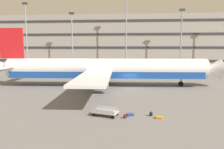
# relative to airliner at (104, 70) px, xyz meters

# --- Properties ---
(ground_plane) EXTENTS (600.00, 600.00, 0.00)m
(ground_plane) POSITION_rel_airliner_xyz_m (4.80, -2.30, -3.03)
(ground_plane) COLOR slate
(terminal_structure) EXTENTS (128.23, 19.29, 19.39)m
(terminal_structure) POSITION_rel_airliner_xyz_m (4.80, 48.79, 6.67)
(terminal_structure) COLOR gray
(terminal_structure) RESTS_ON ground_plane
(airliner) EXTENTS (42.09, 34.07, 10.58)m
(airliner) POSITION_rel_airliner_xyz_m (0.00, 0.00, 0.00)
(airliner) COLOR silver
(airliner) RESTS_ON ground_plane
(light_mast_far_left) EXTENTS (1.80, 0.50, 22.57)m
(light_mast_far_left) POSITION_rel_airliner_xyz_m (-31.04, 33.05, 9.96)
(light_mast_far_left) COLOR gray
(light_mast_far_left) RESTS_ON ground_plane
(light_mast_left) EXTENTS (1.80, 0.50, 19.06)m
(light_mast_left) POSITION_rel_airliner_xyz_m (-14.80, 33.05, 8.15)
(light_mast_left) COLOR gray
(light_mast_left) RESTS_ON ground_plane
(light_mast_center_left) EXTENTS (1.80, 0.50, 24.87)m
(light_mast_center_left) POSITION_rel_airliner_xyz_m (3.76, 33.05, 11.14)
(light_mast_center_left) COLOR gray
(light_mast_center_left) RESTS_ON ground_plane
(light_mast_center_right) EXTENTS (1.80, 0.50, 19.71)m
(light_mast_center_right) POSITION_rel_airliner_xyz_m (21.86, 33.05, 8.48)
(light_mast_center_right) COLOR gray
(light_mast_center_right) RESTS_ON ground_plane
(suitcase_silver) EXTENTS (0.71, 0.58, 0.23)m
(suitcase_silver) POSITION_rel_airliner_xyz_m (7.52, -17.46, -2.91)
(suitcase_silver) COLOR orange
(suitcase_silver) RESTS_ON ground_plane
(suitcase_scuffed) EXTENTS (0.80, 0.67, 0.20)m
(suitcase_scuffed) POSITION_rel_airliner_xyz_m (4.67, -16.77, -2.93)
(suitcase_scuffed) COLOR navy
(suitcase_scuffed) RESTS_ON ground_plane
(backpack_navy) EXTENTS (0.43, 0.42, 0.49)m
(backpack_navy) POSITION_rel_airliner_xyz_m (4.15, -17.60, -2.82)
(backpack_navy) COLOR maroon
(backpack_navy) RESTS_ON ground_plane
(backpack_teal) EXTENTS (0.39, 0.42, 0.52)m
(backpack_teal) POSITION_rel_airliner_xyz_m (6.79, -16.72, -2.80)
(backpack_teal) COLOR black
(backpack_teal) RESTS_ON ground_plane
(baggage_cart) EXTENTS (3.35, 2.00, 0.82)m
(baggage_cart) POSITION_rel_airliner_xyz_m (2.12, -17.05, -2.60)
(baggage_cart) COLOR #B7B7BC
(baggage_cart) RESTS_ON ground_plane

